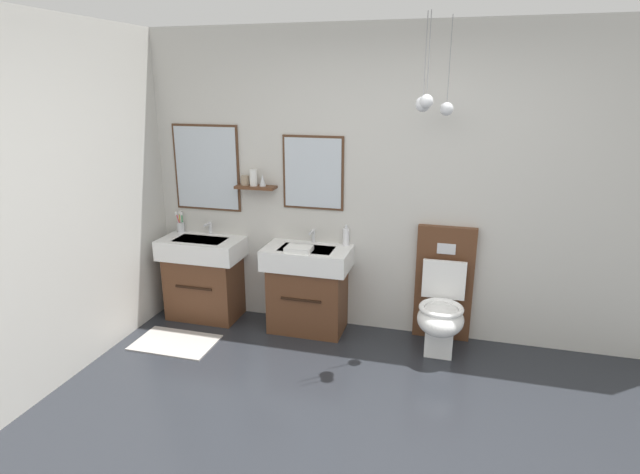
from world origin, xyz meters
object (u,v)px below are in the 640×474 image
object	(u,v)px
toilet	(442,305)
soap_dispenser	(346,237)
vanity_sink_left	(204,275)
vanity_sink_right	(308,286)
folded_hand_towel	(299,249)
toothbrush_cup	(181,226)

from	to	relation	value
toilet	soap_dispenser	size ratio (longest dim) A/B	5.43
vanity_sink_left	vanity_sink_right	size ratio (longest dim) A/B	1.00
soap_dispenser	folded_hand_towel	size ratio (longest dim) A/B	0.84
vanity_sink_left	folded_hand_towel	world-z (taller)	folded_hand_towel
toothbrush_cup	toilet	bearing A→B (deg)	-3.73
vanity_sink_right	toilet	world-z (taller)	toilet
vanity_sink_right	toilet	xyz separation A→B (m)	(1.16, -0.02, -0.03)
toothbrush_cup	soap_dispenser	xyz separation A→B (m)	(1.61, 0.01, 0.02)
vanity_sink_left	soap_dispenser	world-z (taller)	soap_dispenser
vanity_sink_right	toilet	distance (m)	1.16
vanity_sink_left	soap_dispenser	distance (m)	1.40
vanity_sink_right	folded_hand_towel	bearing A→B (deg)	-107.80
vanity_sink_right	toilet	size ratio (longest dim) A/B	0.77
vanity_sink_right	soap_dispenser	bearing A→B (deg)	27.13
toothbrush_cup	soap_dispenser	bearing A→B (deg)	0.36
toothbrush_cup	folded_hand_towel	bearing A→B (deg)	-12.04
vanity_sink_left	vanity_sink_right	distance (m)	1.01
vanity_sink_right	folded_hand_towel	distance (m)	0.41
vanity_sink_right	toilet	bearing A→B (deg)	-0.75
toilet	toothbrush_cup	world-z (taller)	toilet
toothbrush_cup	vanity_sink_left	bearing A→B (deg)	-26.34
vanity_sink_right	toothbrush_cup	distance (m)	1.38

